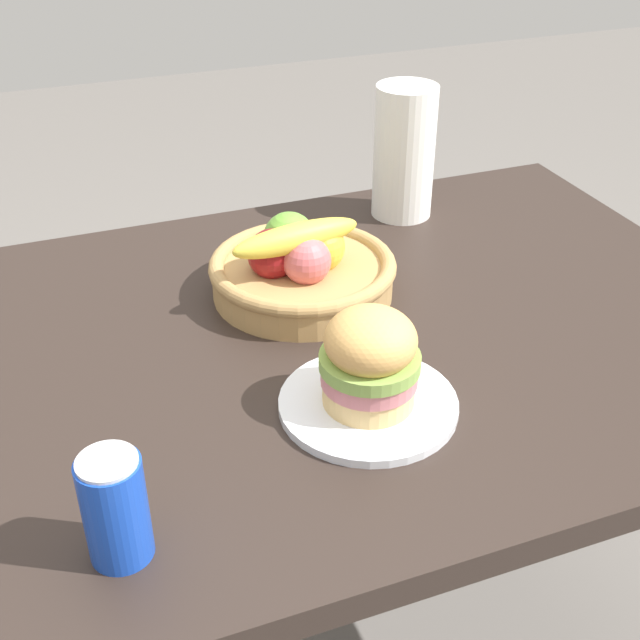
{
  "coord_description": "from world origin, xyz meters",
  "views": [
    {
      "loc": [
        -0.33,
        -0.94,
        1.41
      ],
      "look_at": [
        0.01,
        -0.06,
        0.81
      ],
      "focal_mm": 46.55,
      "sensor_mm": 36.0,
      "label": 1
    }
  ],
  "objects_px": {
    "plate": "(368,404)",
    "soda_can": "(115,508)",
    "fruit_basket": "(301,267)",
    "paper_towel_roll": "(404,152)",
    "sandwich": "(370,359)"
  },
  "relations": [
    {
      "from": "fruit_basket",
      "to": "plate",
      "type": "bearing_deg",
      "value": -93.26
    },
    {
      "from": "soda_can",
      "to": "fruit_basket",
      "type": "distance_m",
      "value": 0.55
    },
    {
      "from": "sandwich",
      "to": "paper_towel_roll",
      "type": "xyz_separation_m",
      "value": [
        0.29,
        0.51,
        0.04
      ]
    },
    {
      "from": "soda_can",
      "to": "sandwich",
      "type": "bearing_deg",
      "value": 21.2
    },
    {
      "from": "soda_can",
      "to": "plate",
      "type": "bearing_deg",
      "value": 21.2
    },
    {
      "from": "plate",
      "to": "soda_can",
      "type": "bearing_deg",
      "value": -158.8
    },
    {
      "from": "sandwich",
      "to": "soda_can",
      "type": "height_order",
      "value": "sandwich"
    },
    {
      "from": "plate",
      "to": "sandwich",
      "type": "distance_m",
      "value": 0.07
    },
    {
      "from": "paper_towel_roll",
      "to": "sandwich",
      "type": "bearing_deg",
      "value": -119.56
    },
    {
      "from": "fruit_basket",
      "to": "paper_towel_roll",
      "type": "distance_m",
      "value": 0.35
    },
    {
      "from": "sandwich",
      "to": "fruit_basket",
      "type": "relative_size",
      "value": 0.45
    },
    {
      "from": "paper_towel_roll",
      "to": "fruit_basket",
      "type": "bearing_deg",
      "value": -142.21
    },
    {
      "from": "fruit_basket",
      "to": "paper_towel_roll",
      "type": "bearing_deg",
      "value": 37.79
    },
    {
      "from": "sandwich",
      "to": "fruit_basket",
      "type": "height_order",
      "value": "sandwich"
    },
    {
      "from": "paper_towel_roll",
      "to": "soda_can",
      "type": "bearing_deg",
      "value": -134.18
    }
  ]
}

